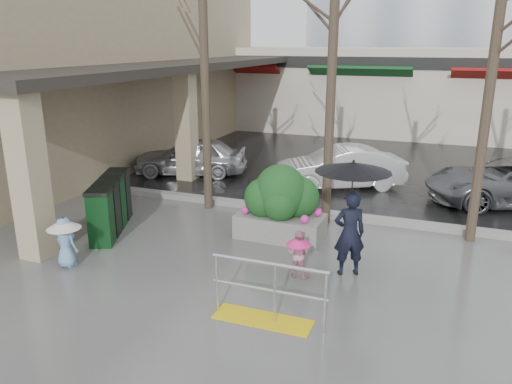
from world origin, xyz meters
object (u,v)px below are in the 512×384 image
Objects in this scene: handrail at (266,300)px; child_pink at (298,251)px; car_b at (340,168)px; tree_mideast at (500,11)px; tree_west at (203,7)px; planter at (281,203)px; car_a at (191,156)px; child_blue at (65,237)px; woman at (351,203)px; news_boxes at (111,205)px.

handrail is 1.72m from child_pink.
car_b reaches higher than child_pink.
tree_mideast is at bearing -130.85° from child_pink.
car_b is (2.88, 3.13, -4.45)m from tree_west.
car_b is (-0.51, 6.22, 0.11)m from child_pink.
handrail is at bearing 93.56° from child_pink.
planter is at bearing -58.04° from child_pink.
handrail is 7.95m from car_b.
handrail is at bearing 17.85° from car_a.
handrail is 3.61m from planter.
child_pink is at bearing -62.47° from planter.
tree_west reaches higher than child_blue.
news_boxes is (-5.62, 0.32, -0.80)m from woman.
planter is at bearing 29.57° from car_a.
child_pink is 0.89× the size of child_blue.
tree_mideast is 10.00m from car_a.
tree_west is at bearing 17.96° from car_a.
handrail reaches higher than child_blue.
tree_west is 7.45× the size of child_pink.
news_boxes is (-7.87, -2.33, -4.23)m from tree_mideast.
handrail is 0.50× the size of car_b.
woman reaches higher than handrail.
tree_west is 6.16m from car_b.
woman is (4.25, -2.65, -3.65)m from tree_west.
woman reaches higher than news_boxes.
car_a is (-6.32, 5.59, -0.80)m from woman.
tree_west reaches higher than car_b.
car_a is at bearing 125.06° from handrail.
tree_west is at bearing -95.48° from child_blue.
woman reaches higher than planter.
tree_west is 5.11m from planter.
woman reaches higher than child_blue.
news_boxes is 0.60× the size of car_b.
news_boxes is 6.93m from car_b.
news_boxes is at bearing -4.56° from child_pink.
child_pink is at bearing 89.14° from handrail.
woman is 6.00m from car_b.
car_b is (4.95, 0.19, 0.00)m from car_a.
child_blue is 0.45× the size of news_boxes.
tree_mideast is at bearing 20.24° from car_b.
woman is 1.33m from child_pink.
tree_west is at bearing -180.00° from tree_mideast.
woman is 2.46× the size of child_pink.
child_pink is (3.39, -3.08, -4.56)m from tree_west.
tree_mideast is at bearing 53.85° from car_a.
child_blue is at bearing 173.34° from handrail.
woman reaches higher than car_a.
child_blue is 4.57m from planter.
planter is 0.86× the size of news_boxes.
tree_mideast is 5.86m from planter.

